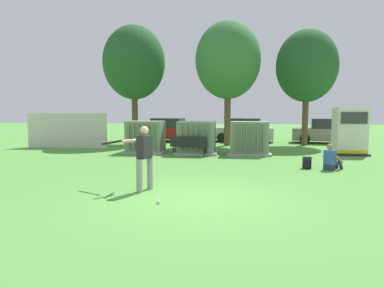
# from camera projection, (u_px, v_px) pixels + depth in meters

# --- Properties ---
(ground_plane) EXTENTS (96.00, 96.00, 0.00)m
(ground_plane) POSITION_uv_depth(u_px,v_px,m) (196.00, 198.00, 8.49)
(ground_plane) COLOR #51933D
(fence_panel) EXTENTS (4.80, 0.12, 2.00)m
(fence_panel) POSITION_uv_depth(u_px,v_px,m) (67.00, 131.00, 19.96)
(fence_panel) COLOR beige
(fence_panel) RESTS_ON ground
(transformer_west) EXTENTS (2.10, 1.70, 1.62)m
(transformer_west) POSITION_uv_depth(u_px,v_px,m) (146.00, 137.00, 17.75)
(transformer_west) COLOR #9E9B93
(transformer_west) RESTS_ON ground
(transformer_mid_west) EXTENTS (2.10, 1.70, 1.62)m
(transformer_mid_west) POSITION_uv_depth(u_px,v_px,m) (197.00, 138.00, 17.19)
(transformer_mid_west) COLOR #9E9B93
(transformer_mid_west) RESTS_ON ground
(transformer_mid_east) EXTENTS (2.10, 1.70, 1.62)m
(transformer_mid_east) POSITION_uv_depth(u_px,v_px,m) (249.00, 138.00, 16.92)
(transformer_mid_east) COLOR #9E9B93
(transformer_mid_east) RESTS_ON ground
(generator_enclosure) EXTENTS (1.60, 1.40, 2.30)m
(generator_enclosure) POSITION_uv_depth(u_px,v_px,m) (350.00, 131.00, 16.88)
(generator_enclosure) COLOR #262626
(generator_enclosure) RESTS_ON ground
(park_bench) EXTENTS (1.84, 0.64, 0.92)m
(park_bench) POSITION_uv_depth(u_px,v_px,m) (189.00, 145.00, 16.44)
(park_bench) COLOR black
(park_bench) RESTS_ON ground
(batter) EXTENTS (1.58, 0.85, 1.74)m
(batter) POSITION_uv_depth(u_px,v_px,m) (143.00, 155.00, 9.24)
(batter) COLOR gray
(batter) RESTS_ON ground
(sports_ball) EXTENTS (0.09, 0.09, 0.09)m
(sports_ball) POSITION_uv_depth(u_px,v_px,m) (158.00, 202.00, 8.01)
(sports_ball) COLOR white
(sports_ball) RESTS_ON ground
(seated_spectator) EXTENTS (0.78, 0.69, 0.96)m
(seated_spectator) POSITION_uv_depth(u_px,v_px,m) (331.00, 160.00, 12.57)
(seated_spectator) COLOR #282D4C
(seated_spectator) RESTS_ON ground
(backpack) EXTENTS (0.36, 0.31, 0.44)m
(backpack) POSITION_uv_depth(u_px,v_px,m) (307.00, 163.00, 12.85)
(backpack) COLOR black
(backpack) RESTS_ON ground
(tree_left) EXTENTS (3.96, 3.96, 7.57)m
(tree_left) POSITION_uv_depth(u_px,v_px,m) (134.00, 63.00, 22.19)
(tree_left) COLOR brown
(tree_left) RESTS_ON ground
(tree_center_left) EXTENTS (3.94, 3.94, 7.53)m
(tree_center_left) POSITION_uv_depth(u_px,v_px,m) (228.00, 60.00, 20.93)
(tree_center_left) COLOR brown
(tree_center_left) RESTS_ON ground
(tree_center_right) EXTENTS (3.69, 3.69, 7.06)m
(tree_center_right) POSITION_uv_depth(u_px,v_px,m) (307.00, 66.00, 21.08)
(tree_center_right) COLOR brown
(tree_center_right) RESTS_ON ground
(parked_car_leftmost) EXTENTS (4.38, 2.30, 1.62)m
(parked_car_leftmost) POSITION_uv_depth(u_px,v_px,m) (167.00, 130.00, 24.52)
(parked_car_leftmost) COLOR maroon
(parked_car_leftmost) RESTS_ON ground
(parked_car_left_of_center) EXTENTS (4.38, 2.32, 1.62)m
(parked_car_left_of_center) POSITION_uv_depth(u_px,v_px,m) (243.00, 131.00, 23.91)
(parked_car_left_of_center) COLOR #B2B2B7
(parked_car_left_of_center) RESTS_ON ground
(parked_car_right_of_center) EXTENTS (4.40, 2.37, 1.62)m
(parked_car_right_of_center) POSITION_uv_depth(u_px,v_px,m) (326.00, 132.00, 22.86)
(parked_car_right_of_center) COLOR gray
(parked_car_right_of_center) RESTS_ON ground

